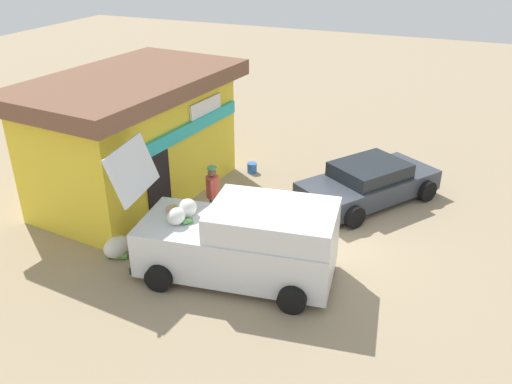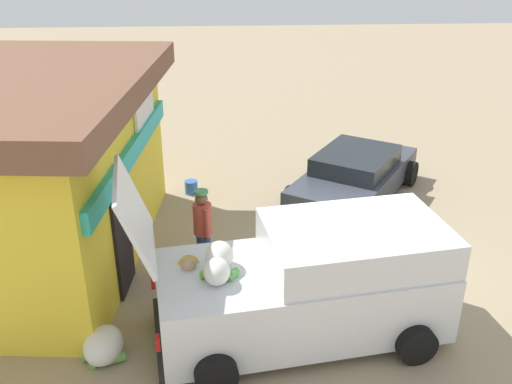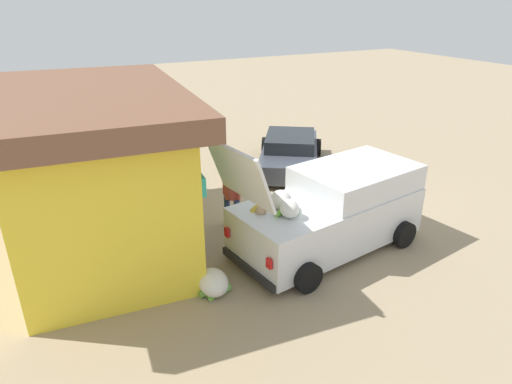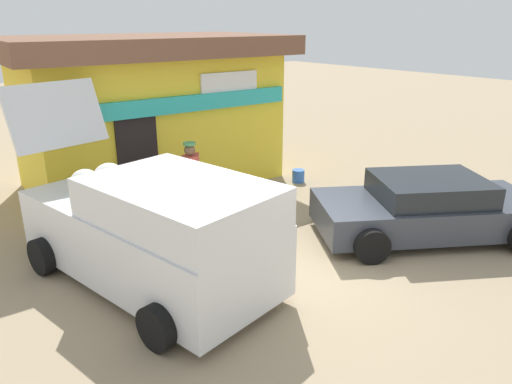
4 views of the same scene
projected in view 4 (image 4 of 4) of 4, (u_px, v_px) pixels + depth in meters
The scene contains 8 objects.
ground_plane at pixel (289, 273), 8.06m from camera, with size 60.00×60.00×0.00m, color #9E896B.
storefront_bar at pixel (150, 109), 12.03m from camera, with size 6.90×4.50×3.59m.
delivery_van at pixel (153, 230), 7.48m from camera, with size 2.75×5.01×2.93m.
parked_sedan at pixel (427, 208), 9.29m from camera, with size 4.45×3.79×1.17m.
vendor_standing at pixel (191, 177), 9.80m from camera, with size 0.54×0.44×1.67m.
customer_bending at pixel (117, 196), 9.03m from camera, with size 0.75×0.57×1.42m.
unloaded_banana_pile at pixel (54, 218), 9.67m from camera, with size 0.79×0.66×0.49m.
paint_bucket at pixel (298, 176), 12.50m from camera, with size 0.31×0.31×0.32m, color blue.
Camera 4 is at (-5.08, -5.05, 3.97)m, focal length 34.30 mm.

